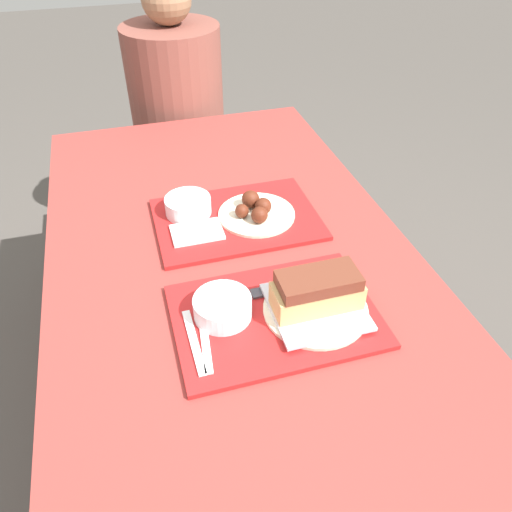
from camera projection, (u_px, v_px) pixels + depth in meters
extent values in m
plane|color=#4C4742|center=(245.00, 441.00, 1.61)|extent=(12.00, 12.00, 0.00)
cube|color=maroon|center=(241.00, 280.00, 1.16)|extent=(0.87, 1.74, 0.04)
cylinder|color=maroon|center=(94.00, 235.00, 1.90)|extent=(0.07, 0.07, 0.68)
cylinder|color=maroon|center=(282.00, 204.00, 2.06)|extent=(0.07, 0.07, 0.68)
cube|color=maroon|center=(177.00, 165.00, 2.15)|extent=(0.83, 0.28, 0.04)
cylinder|color=maroon|center=(103.00, 220.00, 2.21)|extent=(0.06, 0.06, 0.40)
cylinder|color=maroon|center=(256.00, 196.00, 2.37)|extent=(0.06, 0.06, 0.40)
cube|color=red|center=(275.00, 316.00, 1.04)|extent=(0.42, 0.30, 0.01)
cube|color=red|center=(237.00, 219.00, 1.31)|extent=(0.42, 0.30, 0.01)
cylinder|color=silver|center=(223.00, 307.00, 1.02)|extent=(0.12, 0.12, 0.05)
cylinder|color=beige|center=(222.00, 301.00, 1.01)|extent=(0.11, 0.11, 0.01)
cylinder|color=beige|center=(315.00, 309.00, 1.04)|extent=(0.22, 0.22, 0.01)
cube|color=silver|center=(316.00, 307.00, 1.04)|extent=(0.19, 0.19, 0.01)
cube|color=tan|center=(317.00, 296.00, 1.02)|extent=(0.18, 0.08, 0.05)
cube|color=brown|center=(319.00, 281.00, 0.99)|extent=(0.16, 0.08, 0.03)
cube|color=white|center=(194.00, 341.00, 0.97)|extent=(0.02, 0.17, 0.00)
cube|color=white|center=(205.00, 339.00, 0.98)|extent=(0.03, 0.17, 0.00)
cube|color=#3F3F47|center=(259.00, 293.00, 1.08)|extent=(0.04, 0.03, 0.01)
cylinder|color=silver|center=(188.00, 206.00, 1.31)|extent=(0.12, 0.12, 0.05)
cylinder|color=beige|center=(188.00, 200.00, 1.30)|extent=(0.11, 0.11, 0.01)
cylinder|color=beige|center=(257.00, 214.00, 1.31)|extent=(0.20, 0.20, 0.01)
sphere|color=#562314|center=(263.00, 206.00, 1.29)|extent=(0.04, 0.04, 0.04)
sphere|color=#562314|center=(251.00, 199.00, 1.31)|extent=(0.05, 0.05, 0.05)
sphere|color=#562314|center=(242.00, 211.00, 1.28)|extent=(0.04, 0.04, 0.04)
sphere|color=#562314|center=(259.00, 215.00, 1.26)|extent=(0.04, 0.04, 0.04)
cube|color=white|center=(197.00, 232.00, 1.25)|extent=(0.13, 0.09, 0.01)
cylinder|color=brown|center=(177.00, 99.00, 1.97)|extent=(0.37, 0.37, 0.55)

